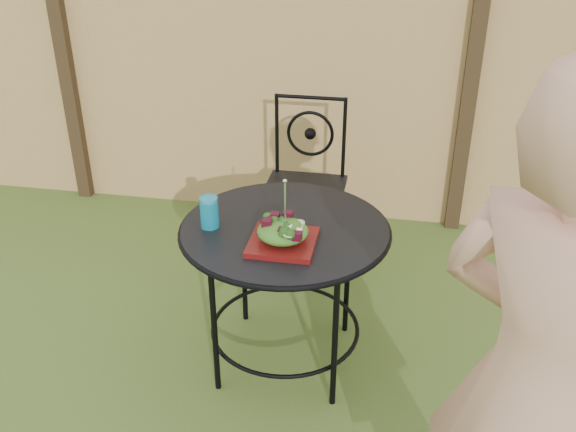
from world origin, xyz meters
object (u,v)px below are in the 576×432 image
object	(u,v)px
patio_chair	(306,178)
salad_plate	(283,242)
diner	(536,399)
patio_table	(285,254)

from	to	relation	value
patio_chair	salad_plate	size ratio (longest dim) A/B	3.52
diner	salad_plate	size ratio (longest dim) A/B	6.66
patio_table	salad_plate	distance (m)	0.21
patio_chair	diner	xyz separation A→B (m)	(0.92, -2.05, 0.40)
patio_table	diner	world-z (taller)	diner
patio_chair	salad_plate	distance (m)	1.16
salad_plate	diner	bearing A→B (deg)	-47.86
patio_table	salad_plate	world-z (taller)	salad_plate
patio_table	diner	size ratio (longest dim) A/B	0.51
patio_table	salad_plate	bearing A→B (deg)	-82.64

